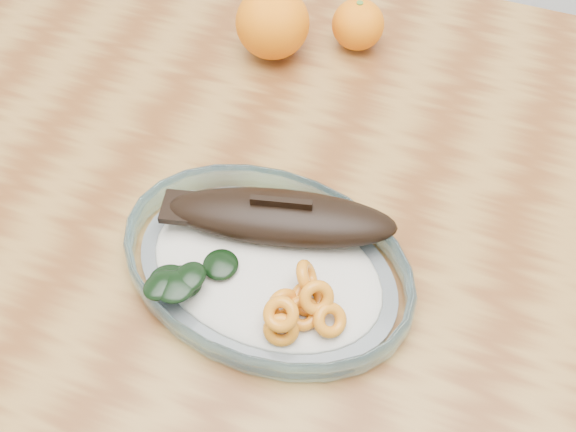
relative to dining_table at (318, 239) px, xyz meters
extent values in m
cube|color=brown|center=(0.00, 0.00, 0.08)|extent=(1.20, 0.80, 0.04)
cylinder|color=brown|center=(-0.54, 0.34, -0.30)|extent=(0.06, 0.06, 0.71)
ellipsoid|color=white|center=(-0.01, -0.13, 0.10)|extent=(0.58, 0.45, 0.01)
torus|color=#8EC9DC|center=(-0.01, -0.13, 0.11)|extent=(0.60, 0.60, 0.03)
ellipsoid|color=white|center=(-0.01, -0.13, 0.12)|extent=(0.52, 0.40, 0.02)
ellipsoid|color=black|center=(-0.02, -0.08, 0.15)|extent=(0.24, 0.12, 0.04)
ellipsoid|color=black|center=(-0.02, -0.08, 0.14)|extent=(0.20, 0.10, 0.02)
cube|color=black|center=(-0.11, -0.10, 0.15)|extent=(0.05, 0.05, 0.01)
cube|color=black|center=(-0.02, -0.08, 0.17)|extent=(0.06, 0.02, 0.02)
torus|color=#D1690F|center=(0.04, -0.15, 0.14)|extent=(0.05, 0.04, 0.03)
torus|color=#D1690F|center=(0.06, -0.17, 0.14)|extent=(0.05, 0.05, 0.03)
torus|color=#D1690F|center=(0.03, -0.19, 0.14)|extent=(0.04, 0.03, 0.04)
torus|color=#D1690F|center=(0.04, -0.17, 0.14)|extent=(0.04, 0.04, 0.03)
torus|color=#D1690F|center=(0.02, -0.17, 0.14)|extent=(0.04, 0.04, 0.04)
torus|color=#D1690F|center=(0.03, -0.14, 0.15)|extent=(0.03, 0.04, 0.04)
torus|color=#D1690F|center=(0.02, -0.19, 0.15)|extent=(0.04, 0.04, 0.03)
torus|color=#D1690F|center=(0.05, -0.16, 0.15)|extent=(0.05, 0.04, 0.04)
ellipsoid|color=black|center=(-0.09, -0.18, 0.14)|extent=(0.05, 0.04, 0.01)
ellipsoid|color=black|center=(-0.05, -0.15, 0.14)|extent=(0.04, 0.04, 0.01)
ellipsoid|color=black|center=(-0.08, -0.18, 0.14)|extent=(0.05, 0.05, 0.01)
ellipsoid|color=black|center=(-0.07, -0.18, 0.15)|extent=(0.03, 0.04, 0.01)
ellipsoid|color=black|center=(-0.09, -0.19, 0.15)|extent=(0.04, 0.04, 0.01)
ellipsoid|color=black|center=(-0.08, -0.19, 0.15)|extent=(0.05, 0.05, 0.01)
sphere|color=orange|center=(-0.13, 0.19, 0.14)|extent=(0.09, 0.09, 0.09)
sphere|color=orange|center=(-0.03, 0.24, 0.13)|extent=(0.07, 0.07, 0.07)
camera|label=1|loc=(0.14, -0.48, 0.69)|focal=45.00mm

